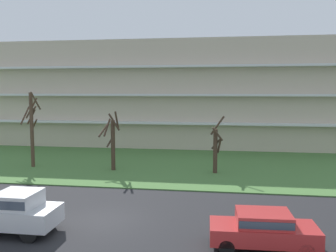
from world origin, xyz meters
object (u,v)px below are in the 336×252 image
(tree_far_left, at_px, (32,126))
(tree_center, at_px, (216,148))
(sedan_red_center_right, at_px, (263,228))
(tree_left, at_px, (112,141))
(pickup_silver_near_left, at_px, (5,211))

(tree_far_left, distance_m, tree_center, 15.63)
(tree_center, height_order, sedan_red_center_right, tree_center)
(tree_left, xyz_separation_m, sedan_red_center_right, (10.56, -13.12, -1.63))
(tree_far_left, height_order, tree_left, tree_far_left)
(pickup_silver_near_left, bearing_deg, sedan_red_center_right, -0.22)
(tree_far_left, xyz_separation_m, tree_left, (7.16, -0.28, -1.06))
(tree_center, bearing_deg, tree_left, -178.62)
(tree_center, relative_size, sedan_red_center_right, 1.03)
(tree_far_left, distance_m, pickup_silver_near_left, 14.94)
(tree_left, height_order, sedan_red_center_right, tree_left)
(tree_left, height_order, tree_center, tree_left)
(tree_left, bearing_deg, pickup_silver_near_left, -94.67)
(pickup_silver_near_left, bearing_deg, tree_left, 85.11)
(tree_far_left, bearing_deg, tree_left, -2.26)
(tree_left, bearing_deg, sedan_red_center_right, -51.17)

